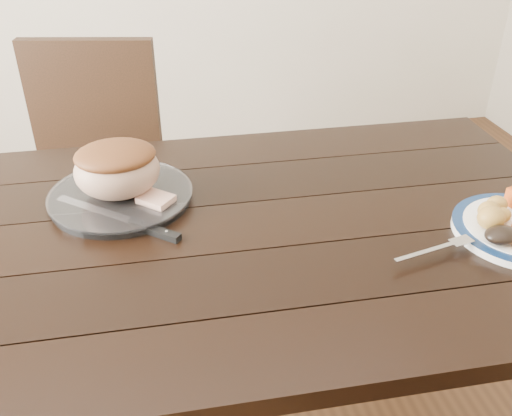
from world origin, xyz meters
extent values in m
cube|color=black|center=(0.00, 0.00, 0.73)|extent=(1.63, 0.95, 0.04)
cube|color=black|center=(0.73, 0.35, 0.35)|extent=(0.07, 0.07, 0.71)
cube|color=black|center=(-0.31, 0.65, 0.45)|extent=(0.50, 0.50, 0.04)
cube|color=black|center=(-0.27, 0.85, 0.70)|extent=(0.42, 0.13, 0.46)
cube|color=black|center=(-0.10, 0.79, 0.21)|extent=(0.04, 0.04, 0.43)
cube|color=black|center=(-0.18, 0.44, 0.21)|extent=(0.04, 0.04, 0.43)
cube|color=black|center=(-0.45, 0.86, 0.21)|extent=(0.04, 0.04, 0.43)
cube|color=black|center=(-0.53, 0.51, 0.21)|extent=(0.04, 0.04, 0.43)
cylinder|color=white|center=(-0.19, 0.15, 0.76)|extent=(0.31, 0.31, 0.02)
ellipsoid|color=gold|center=(0.58, -0.09, 0.79)|extent=(0.04, 0.03, 0.03)
ellipsoid|color=gold|center=(0.53, -0.15, 0.79)|extent=(0.06, 0.05, 0.05)
ellipsoid|color=gold|center=(0.58, -0.10, 0.79)|extent=(0.04, 0.04, 0.04)
ellipsoid|color=gold|center=(0.57, -0.13, 0.79)|extent=(0.04, 0.03, 0.03)
ellipsoid|color=gold|center=(0.55, -0.12, 0.79)|extent=(0.05, 0.04, 0.04)
ellipsoid|color=black|center=(0.53, -0.20, 0.79)|extent=(0.07, 0.05, 0.03)
cube|color=silver|center=(0.37, -0.20, 0.77)|extent=(0.14, 0.04, 0.00)
cube|color=silver|center=(0.45, -0.18, 0.77)|extent=(0.05, 0.03, 0.00)
ellipsoid|color=tan|center=(-0.19, 0.15, 0.83)|extent=(0.18, 0.16, 0.12)
cube|color=tan|center=(-0.12, 0.10, 0.78)|extent=(0.09, 0.09, 0.02)
cube|color=silver|center=(-0.25, 0.11, 0.75)|extent=(0.17, 0.15, 0.00)
cube|color=black|center=(-0.13, 0.01, 0.76)|extent=(0.10, 0.09, 0.01)
camera|label=1|loc=(-0.13, -0.98, 1.41)|focal=40.00mm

